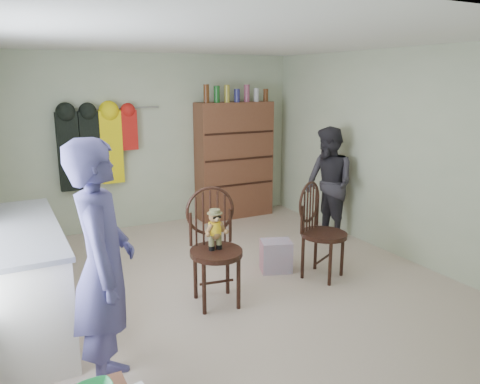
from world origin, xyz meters
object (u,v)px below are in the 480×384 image
chair_front (214,240)px  chair_far (319,227)px  dresser (234,160)px  counter (23,279)px

chair_front → chair_far: size_ratio=1.07×
chair_front → dresser: bearing=68.2°
counter → chair_far: chair_far is taller
counter → chair_far: bearing=-4.6°
chair_front → dresser: size_ratio=0.55×
counter → dresser: (3.20, 2.30, 0.44)m
counter → chair_front: size_ratio=1.64×
chair_front → chair_far: 1.27m
dresser → counter: bearing=-144.3°
chair_far → chair_front: bearing=154.2°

